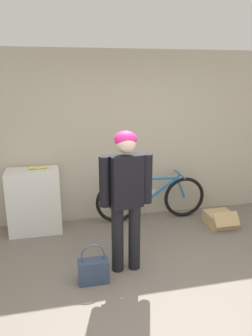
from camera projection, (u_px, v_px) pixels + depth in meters
ground_plane at (171, 313)px, 3.19m from camera, size 14.00×14.00×0.00m
wall_back at (120, 137)px, 5.06m from camera, size 8.00×0.07×2.60m
side_shelf at (34, 201)px, 4.75m from camera, size 0.74×0.44×0.94m
person at (126, 191)px, 3.65m from camera, size 0.60×0.26×1.66m
bicycle at (151, 198)px, 5.17m from camera, size 1.77×0.46×0.74m
banana at (38, 168)px, 4.67m from camera, size 0.31×0.09×0.04m
handbag at (93, 270)px, 3.63m from camera, size 0.33×0.16×0.47m
cardboard_box at (220, 219)px, 5.03m from camera, size 0.41×0.47×0.27m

